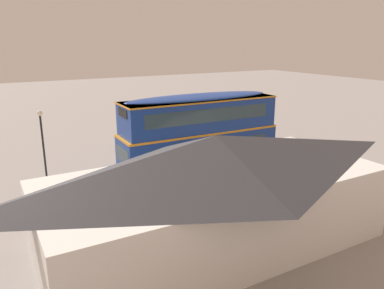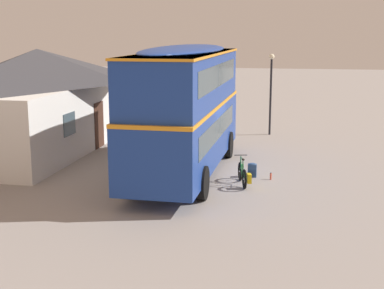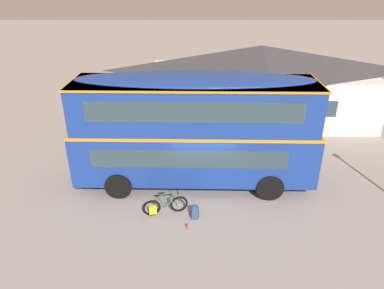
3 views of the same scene
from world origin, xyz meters
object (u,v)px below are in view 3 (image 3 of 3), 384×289
object	(u,v)px
double_decker_bus	(195,127)
backpack_on_ground	(195,212)
touring_bicycle	(164,206)
water_bottle_red_squeeze	(188,227)

from	to	relation	value
double_decker_bus	backpack_on_ground	bearing A→B (deg)	-90.10
touring_bicycle	water_bottle_red_squeeze	bearing A→B (deg)	-46.00
double_decker_bus	backpack_on_ground	world-z (taller)	double_decker_bus
backpack_on_ground	water_bottle_red_squeeze	world-z (taller)	backpack_on_ground
water_bottle_red_squeeze	double_decker_bus	bearing A→B (deg)	85.17
backpack_on_ground	water_bottle_red_squeeze	distance (m)	0.76
double_decker_bus	touring_bicycle	xyz separation A→B (m)	(-1.16, -2.25, -2.27)
double_decker_bus	touring_bicycle	distance (m)	3.40
backpack_on_ground	water_bottle_red_squeeze	xyz separation A→B (m)	(-0.26, -0.70, -0.15)
touring_bicycle	water_bottle_red_squeeze	distance (m)	1.31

